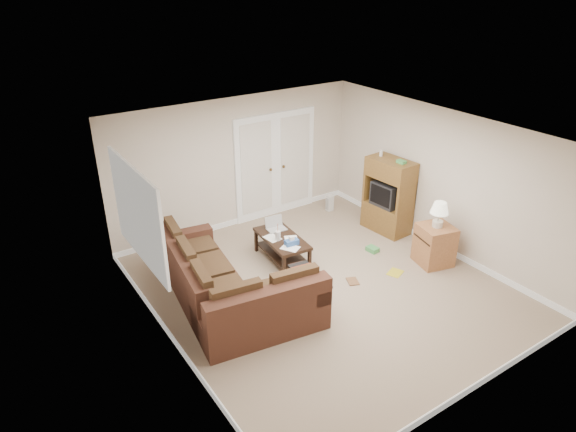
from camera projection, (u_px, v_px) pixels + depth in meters
floor at (324, 287)px, 8.12m from camera, size 5.50×5.50×0.00m
ceiling at (329, 135)px, 7.02m from camera, size 5.00×5.50×0.02m
wall_left at (166, 266)px, 6.32m from camera, size 0.02×5.50×2.50m
wall_right at (441, 181)px, 8.82m from camera, size 0.02×5.50×2.50m
wall_back at (237, 163)px, 9.62m from camera, size 5.00×0.02×2.50m
wall_front at (483, 310)px, 5.52m from camera, size 5.00×0.02×2.50m
baseboards at (324, 285)px, 8.10m from camera, size 5.00×5.50×0.10m
french_doors at (276, 166)px, 10.12m from camera, size 1.80×0.05×2.13m
window_left at (138, 214)px, 6.95m from camera, size 0.05×1.92×1.42m
sectional_sofa at (227, 290)px, 7.48m from camera, size 1.90×2.91×0.83m
coffee_table at (282, 248)px, 8.76m from camera, size 0.66×1.17×0.76m
tv_armoire at (388, 195)px, 9.59m from camera, size 0.55×0.92×1.53m
side_cabinet at (435, 242)px, 8.62m from camera, size 0.65×0.65×1.14m
space_heater at (330, 203)px, 10.61m from camera, size 0.13×0.11×0.33m
floor_magazine at (395, 273)px, 8.50m from camera, size 0.33×0.30×0.01m
floor_greenbox at (372, 249)px, 9.13m from camera, size 0.18×0.22×0.08m
floor_book at (348, 282)px, 8.25m from camera, size 0.25×0.28×0.02m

